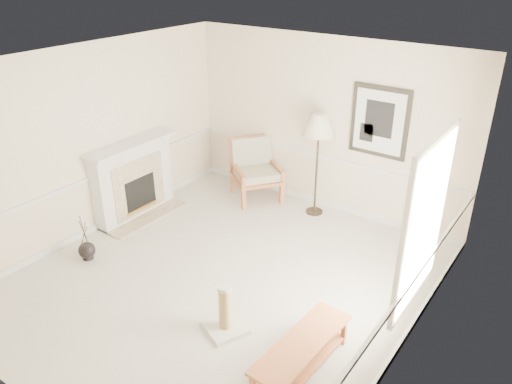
# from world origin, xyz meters

# --- Properties ---
(ground) EXTENTS (5.50, 5.50, 0.00)m
(ground) POSITION_xyz_m (0.00, 0.00, 0.00)
(ground) COLOR silver
(ground) RESTS_ON ground
(room) EXTENTS (5.04, 5.54, 2.92)m
(room) POSITION_xyz_m (0.14, 0.08, 1.87)
(room) COLOR beige
(room) RESTS_ON ground
(fireplace) EXTENTS (0.64, 1.64, 1.31)m
(fireplace) POSITION_xyz_m (-2.34, 0.60, 0.64)
(fireplace) COLOR white
(fireplace) RESTS_ON ground
(floor_vase) EXTENTS (0.25, 0.25, 0.72)m
(floor_vase) POSITION_xyz_m (-1.90, -0.76, 0.13)
(floor_vase) COLOR black
(floor_vase) RESTS_ON ground
(armchair) EXTENTS (1.16, 1.14, 1.06)m
(armchair) POSITION_xyz_m (-1.14, 2.36, 0.57)
(armchair) COLOR #A66135
(armchair) RESTS_ON ground
(floor_lamp) EXTENTS (0.71, 0.71, 1.76)m
(floor_lamp) POSITION_xyz_m (0.09, 2.40, 1.54)
(floor_lamp) COLOR black
(floor_lamp) RESTS_ON ground
(bench) EXTENTS (0.48, 1.40, 0.40)m
(bench) POSITION_xyz_m (1.74, -0.80, 0.26)
(bench) COLOR #A66135
(bench) RESTS_ON ground
(scratching_post) EXTENTS (0.59, 0.59, 0.64)m
(scratching_post) POSITION_xyz_m (0.68, -0.78, 0.20)
(scratching_post) COLOR silver
(scratching_post) RESTS_ON ground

